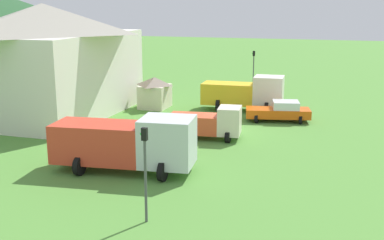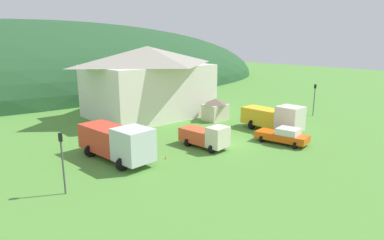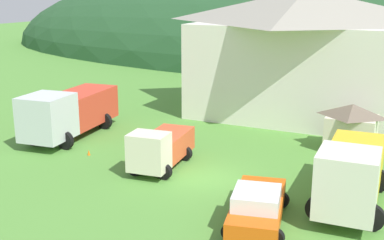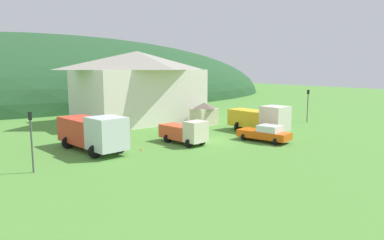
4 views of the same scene
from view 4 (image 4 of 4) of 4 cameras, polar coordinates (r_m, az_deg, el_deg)
ground_plane at (r=35.81m, az=2.91°, el=-3.26°), size 200.00×200.00×0.00m
forested_hill_backdrop at (r=87.21m, az=-22.57°, el=3.04°), size 124.45×60.00×28.91m
depot_building at (r=48.57m, az=-8.67°, el=5.49°), size 16.08×12.32×9.36m
play_shed_cream at (r=45.17m, az=1.94°, el=1.07°), size 3.02×2.57×2.83m
tow_truck_silver at (r=32.00m, az=-15.52°, el=-1.78°), size 3.90×8.25×3.23m
light_truck_cream at (r=33.98m, az=-1.11°, el=-1.89°), size 2.77×5.21×2.33m
heavy_rig_striped at (r=40.13m, az=10.92°, el=0.25°), size 3.33×7.23×3.16m
service_pickup_orange at (r=35.76m, az=11.62°, el=-2.09°), size 3.11×5.43×1.66m
traffic_light_west at (r=26.81m, az=-24.31°, el=-2.32°), size 0.20×0.32×4.26m
traffic_light_east at (r=49.54m, az=18.01°, el=2.68°), size 0.20×0.32×4.30m
traffic_cone_near_pickup at (r=31.67m, az=-8.12°, el=-4.89°), size 0.36×0.36×0.64m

